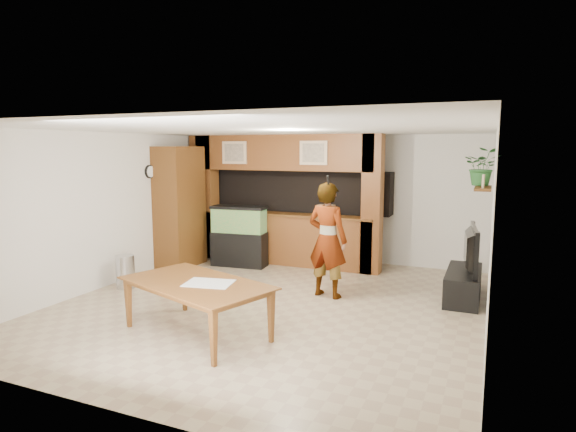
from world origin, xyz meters
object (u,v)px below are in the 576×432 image
at_px(television, 465,248).
at_px(aquarium, 239,237).
at_px(pantry_cabinet, 180,207).
at_px(dining_table, 194,309).
at_px(person, 327,240).

bearing_deg(television, aquarium, 77.46).
distance_m(pantry_cabinet, dining_table, 3.89).
bearing_deg(person, television, -149.53).
xyz_separation_m(pantry_cabinet, person, (3.35, -0.81, -0.28)).
height_order(aquarium, dining_table, aquarium).
distance_m(aquarium, television, 4.29).
distance_m(television, person, 2.12).
bearing_deg(dining_table, pantry_cabinet, 146.92).
relative_size(television, dining_table, 0.63).
bearing_deg(television, person, 103.85).
bearing_deg(television, dining_table, 128.36).
height_order(pantry_cabinet, person, pantry_cabinet).
xyz_separation_m(aquarium, person, (2.25, -1.23, 0.32)).
relative_size(aquarium, person, 0.66).
height_order(television, person, person).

